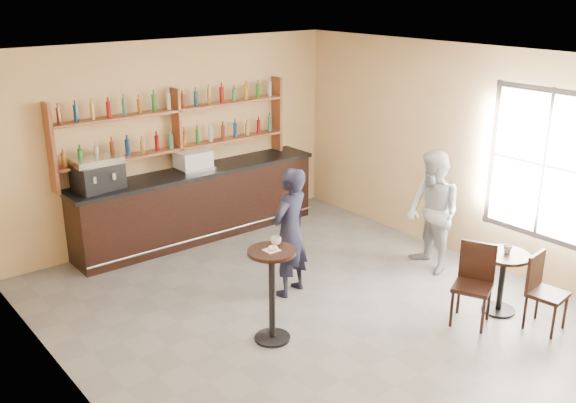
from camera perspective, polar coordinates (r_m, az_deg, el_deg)
floor at (r=8.38m, az=2.38°, el=-9.80°), size 7.00×7.00×0.00m
ceiling at (r=7.39m, az=2.72°, el=12.48°), size 7.00×7.00×0.00m
wall_back at (r=10.53m, az=-10.11°, el=5.34°), size 7.00×0.00×7.00m
wall_left at (r=6.31m, az=-18.56°, el=-4.78°), size 0.00×7.00×7.00m
wall_right at (r=9.90m, az=15.80°, el=4.04°), size 0.00×7.00×7.00m
window_pane at (r=9.25m, az=21.80°, el=3.00°), size 0.00×2.00×2.00m
window_frame at (r=9.25m, az=21.78°, el=2.99°), size 0.04×1.70×2.10m
shelf_unit at (r=10.37m, az=-9.83°, el=6.34°), size 4.00×0.26×1.40m
liquor_bottles at (r=10.33m, az=-9.88°, el=7.26°), size 3.68×0.10×1.00m
bar_counter at (r=10.61m, az=-8.01°, el=-0.20°), size 4.27×0.83×1.16m
espresso_machine at (r=9.68m, az=-16.55°, el=2.39°), size 0.74×0.54×0.48m
pastry_case at (r=10.36m, az=-8.43°, el=3.60°), size 0.55×0.45×0.32m
pedestal_table at (r=7.53m, az=-1.43°, el=-8.37°), size 0.61×0.61×1.15m
napkin at (r=7.29m, az=-1.47°, el=-4.34°), size 0.16×0.16×0.00m
donut at (r=7.28m, az=-1.36°, el=-4.18°), size 0.13×0.13×0.04m
cup_pedestal at (r=7.42m, az=-1.07°, el=-3.51°), size 0.14×0.14×0.09m
man_main at (r=8.50m, az=0.16°, el=-2.75°), size 0.73×0.58×1.77m
cafe_table at (r=8.66m, az=18.43°, el=-6.87°), size 0.82×0.82×0.81m
cup_cafe at (r=8.52m, az=18.94°, el=-4.01°), size 0.14×0.14×0.10m
chair_west at (r=8.22m, az=16.07°, el=-7.24°), size 0.58×0.58×1.02m
chair_south at (r=8.40m, az=22.08°, el=-7.59°), size 0.46×0.46×0.95m
patron_second at (r=9.44m, az=12.76°, el=-0.95°), size 0.88×1.01×1.78m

